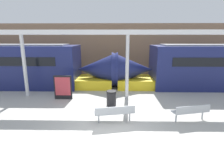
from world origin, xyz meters
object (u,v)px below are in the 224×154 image
object	(u,v)px
train_left	(222,67)
support_column_near	(127,67)
poster_board	(63,87)
trash_bin	(111,98)
bench_near	(115,112)
bench_far	(191,111)
support_column_far	(25,66)

from	to	relation	value
train_left	support_column_near	distance (m)	7.66
poster_board	support_column_near	xyz separation A→B (m)	(3.89, 0.55, 1.18)
train_left	trash_bin	distance (m)	9.15
train_left	bench_near	bearing A→B (deg)	-143.60
bench_far	support_column_near	size ratio (longest dim) A/B	0.45
support_column_near	poster_board	bearing A→B (deg)	-171.98
bench_far	support_column_near	world-z (taller)	support_column_near
train_left	support_column_near	bearing A→B (deg)	-161.75
trash_bin	support_column_far	world-z (taller)	support_column_far
poster_board	support_column_near	distance (m)	4.10
train_left	poster_board	bearing A→B (deg)	-165.22
train_left	trash_bin	size ratio (longest dim) A/B	19.56
bench_far	poster_board	size ratio (longest dim) A/B	1.17
trash_bin	support_column_far	distance (m)	5.85
train_left	bench_far	world-z (taller)	train_left
support_column_far	bench_far	bearing A→B (deg)	-20.15
bench_near	support_column_near	size ratio (longest dim) A/B	0.47
support_column_near	support_column_far	xyz separation A→B (m)	(-6.39, 0.00, 0.00)
bench_near	bench_far	bearing A→B (deg)	-7.90
train_left	bench_near	xyz separation A→B (m)	(-8.01, -5.90, -1.00)
trash_bin	bench_near	bearing A→B (deg)	-84.40
support_column_near	bench_far	bearing A→B (deg)	-51.35
bench_far	trash_bin	world-z (taller)	trash_bin
bench_far	poster_board	bearing A→B (deg)	143.96
poster_board	support_column_far	xyz separation A→B (m)	(-2.49, 0.55, 1.18)
support_column_near	support_column_far	world-z (taller)	same
train_left	support_column_far	xyz separation A→B (m)	(-13.65, -2.39, 0.42)
bench_far	trash_bin	size ratio (longest dim) A/B	2.07
support_column_near	train_left	bearing A→B (deg)	18.25
bench_near	support_column_near	xyz separation A→B (m)	(0.75, 3.51, 1.42)
bench_near	trash_bin	distance (m)	2.01
support_column_near	bench_near	bearing A→B (deg)	-102.00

